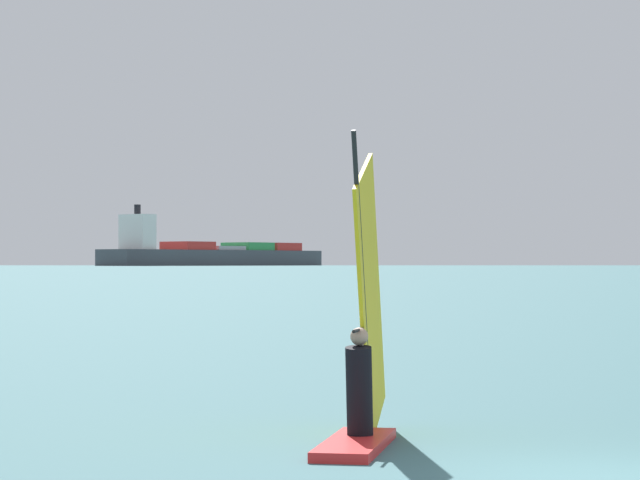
% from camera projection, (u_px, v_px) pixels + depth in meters
% --- Properties ---
extents(windsurfer, '(1.74, 3.68, 3.94)m').
position_uv_depth(windsurfer, '(363.00, 364.00, 17.30)').
color(windsurfer, red).
rests_on(windsurfer, ground_plane).
extents(cargo_ship, '(157.57, 130.35, 37.58)m').
position_uv_depth(cargo_ship, '(213.00, 254.00, 909.12)').
color(cargo_ship, '#3F444C').
rests_on(cargo_ship, ground_plane).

